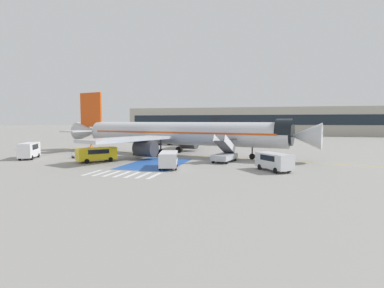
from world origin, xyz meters
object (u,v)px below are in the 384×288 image
Objects in this scene: service_van_3 at (96,153)px; ground_crew_1 at (134,150)px; fuel_tanker at (174,138)px; ground_crew_0 at (91,148)px; terminal_building at (267,121)px; boarding_stairs_forward at (225,155)px; service_van_0 at (29,149)px; service_van_1 at (169,158)px; service_van_2 at (274,160)px; airliner at (175,134)px; baggage_cart at (82,156)px.

service_van_3 is 8.55m from ground_crew_1.
fuel_tanker is 5.92× the size of ground_crew_0.
service_van_3 is 2.98× the size of ground_crew_0.
service_van_3 is at bearing -103.58° from terminal_building.
terminal_building reaches higher than boarding_stairs_forward.
terminal_building reaches higher than service_van_3.
ground_crew_1 is (13.04, 7.85, -0.45)m from service_van_0.
terminal_building is (4.46, 83.83, 4.47)m from boarding_stairs_forward.
service_van_0 is 11.59m from service_van_3.
ground_crew_1 is 0.01× the size of terminal_building.
service_van_1 is at bearing -33.82° from service_van_0.
service_van_2 is 0.04× the size of terminal_building.
airliner reaches higher than service_van_3.
fuel_tanker is 6.31× the size of ground_crew_1.
boarding_stairs_forward is at bearing 27.49° from fuel_tanker.
service_van_1 is 16.96m from baggage_cart.
service_van_3 reaches higher than service_van_1.
airliner is 8.42× the size of service_van_1.
service_van_3 is at bearing -28.89° from service_van_0.
ground_crew_0 is at bearing 122.43° from ground_crew_1.
service_van_3 is (-16.87, -4.45, 0.20)m from boarding_stairs_forward.
service_van_3 is at bearing -6.35° from fuel_tanker.
ground_crew_0 is (-6.29, 8.38, -0.17)m from service_van_3.
service_van_0 is at bearing 161.82° from ground_crew_0.
ground_crew_0 is 84.67m from terminal_building.
terminal_building reaches higher than fuel_tanker.
service_van_2 is (22.00, -31.53, -0.47)m from fuel_tanker.
fuel_tanker reaches higher than service_van_2.
service_van_0 reaches higher than service_van_3.
service_van_2 is (15.52, -12.44, -2.32)m from airliner.
ground_crew_1 is at bearing -3.45° from fuel_tanker.
service_van_0 is (-28.45, -3.88, 0.42)m from boarding_stairs_forward.
ground_crew_1 is at bearing 177.83° from boarding_stairs_forward.
service_van_0 is 1.10× the size of service_van_2.
boarding_stairs_forward reaches higher than service_van_3.
baggage_cart is 8.02m from ground_crew_1.
boarding_stairs_forward reaches higher than ground_crew_1.
airliner reaches higher than service_van_2.
ground_crew_1 is (-9.79, 10.96, -0.21)m from service_van_1.
fuel_tanker is 27.41m from baggage_cart.
boarding_stairs_forward is at bearing -72.40° from ground_crew_1.
service_van_0 is at bearing 138.17° from service_van_2.
terminal_building reaches higher than baggage_cart.
fuel_tanker is 61.75m from terminal_building.
ground_crew_1 reaches higher than baggage_cart.
service_van_2 is 23.36m from service_van_3.
baggage_cart is at bearing 131.86° from service_van_2.
boarding_stairs_forward is 21.56m from baggage_cart.
service_van_2 is 31.21m from ground_crew_0.
fuel_tanker is 30.03m from service_van_3.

